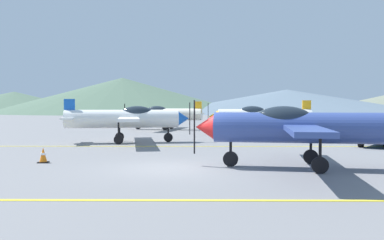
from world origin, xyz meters
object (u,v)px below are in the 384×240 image
at_px(airplane_mid, 127,118).
at_px(airplane_far, 260,116).
at_px(airplane_back, 163,114).
at_px(traffic_cone_front, 43,155).
at_px(airplane_near, 301,127).

relative_size(airplane_mid, airplane_far, 1.01).
bearing_deg(airplane_back, airplane_mid, -94.77).
height_order(airplane_far, traffic_cone_front, airplane_far).
bearing_deg(airplane_near, airplane_mid, 128.58).
bearing_deg(airplane_back, airplane_near, -73.68).
bearing_deg(airplane_near, airplane_back, 106.32).
xyz_separation_m(airplane_near, traffic_cone_front, (-9.56, 1.27, -1.17)).
xyz_separation_m(airplane_near, airplane_mid, (-7.76, 9.73, 0.00)).
bearing_deg(airplane_back, traffic_cone_front, -97.64).
bearing_deg(traffic_cone_front, airplane_near, -7.56).
distance_m(airplane_far, airplane_back, 11.08).
xyz_separation_m(airplane_back, traffic_cone_front, (-2.89, -21.51, -1.17)).
xyz_separation_m(airplane_near, airplane_far, (1.02, 14.80, 0.00)).
bearing_deg(airplane_far, airplane_back, 133.91).
height_order(airplane_mid, traffic_cone_front, airplane_mid).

